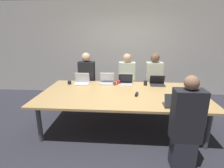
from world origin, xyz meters
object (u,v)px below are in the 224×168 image
cup_near_right (190,104)px  laptop_far_center (125,81)px  laptop_far_midleft (107,80)px  laptop_far_left (82,81)px  person_near_right (186,126)px  person_far_left (87,80)px  laptop_near_right (174,103)px  cup_far_left (69,83)px  person_far_center (127,82)px  cup_far_center (114,83)px  laptop_far_right (157,82)px  stapler (137,94)px  person_far_right (153,82)px  cup_far_right (145,83)px  cup_far_midleft (118,82)px

cup_near_right → laptop_far_center: size_ratio=0.30×
cup_near_right → laptop_far_midleft: bearing=139.8°
laptop_far_left → person_near_right: size_ratio=0.25×
person_far_left → laptop_near_right: bearing=-42.9°
laptop_far_left → cup_far_left: (-0.28, -0.07, -0.03)m
person_far_center → cup_far_center: bearing=-120.4°
person_far_center → laptop_far_right: 0.81m
cup_far_center → laptop_far_right: size_ratio=0.25×
person_far_left → cup_far_left: person_far_left is taller
cup_far_center → cup_near_right: bearing=-40.8°
laptop_far_midleft → cup_far_center: laptop_far_midleft is taller
cup_near_right → stapler: 0.95m
person_near_right → laptop_far_right: size_ratio=4.10×
laptop_near_right → cup_far_left: bearing=-28.7°
cup_far_center → laptop_far_right: laptop_far_right is taller
cup_far_center → cup_far_left: bearing=-179.7°
person_far_center → person_far_right: size_ratio=0.99×
laptop_near_right → cup_far_right: bearing=-74.4°
laptop_near_right → person_near_right: bearing=95.1°
cup_far_midleft → cup_far_center: (-0.09, -0.07, -0.01)m
person_far_right → cup_far_right: person_far_right is taller
cup_far_midleft → laptop_near_right: 1.54m
laptop_far_center → stapler: 0.77m
cup_far_left → laptop_near_right: (2.09, -1.14, 0.03)m
person_far_right → cup_far_right: (-0.26, -0.48, 0.10)m
laptop_far_center → laptop_far_left: bearing=-179.3°
person_far_left → person_far_right: person_far_left is taller
person_far_left → laptop_far_right: size_ratio=4.19×
laptop_far_right → person_far_center: bearing=149.7°
laptop_far_midleft → stapler: size_ratio=2.17×
laptop_far_midleft → cup_near_right: size_ratio=3.52×
cup_near_right → person_far_right: person_far_right is taller
laptop_far_right → person_far_right: bearing=91.7°
person_far_right → stapler: 1.28m
laptop_far_left → laptop_near_right: (1.81, -1.21, -0.01)m
person_far_center → laptop_far_right: (0.69, -0.41, 0.12)m
laptop_near_right → stapler: bearing=-40.3°
cup_far_center → person_far_left: bearing=145.5°
cup_far_midleft → person_far_right: size_ratio=0.07×
laptop_far_left → laptop_far_midleft: laptop_far_midleft is taller
person_far_right → stapler: bearing=-112.9°
laptop_far_right → cup_far_right: size_ratio=3.18×
laptop_near_right → laptop_far_right: (-0.06, 1.22, 0.00)m
cup_far_center → stapler: bearing=-54.9°
laptop_near_right → laptop_far_center: laptop_far_center is taller
cup_far_center → person_near_right: bearing=-56.5°
person_far_right → cup_far_right: 0.55m
cup_near_right → laptop_far_right: bearing=105.0°
cup_far_left → stapler: 1.65m
person_far_center → cup_far_right: 0.62m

